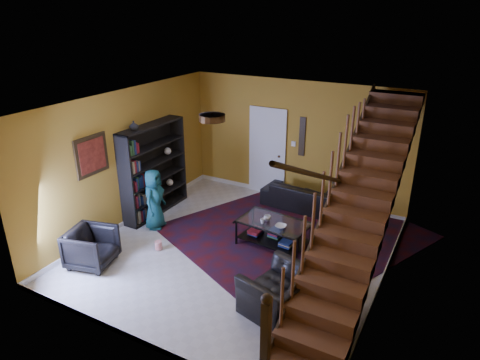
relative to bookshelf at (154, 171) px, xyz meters
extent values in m
plane|color=beige|center=(2.40, -0.60, -0.96)|extent=(5.50, 5.50, 0.00)
plane|color=#A68025|center=(2.40, 2.15, 0.44)|extent=(5.20, 0.00, 5.20)
plane|color=#A68025|center=(2.40, -3.35, 0.44)|extent=(5.20, 0.00, 5.20)
plane|color=#A68025|center=(-0.20, -0.60, 0.44)|extent=(0.00, 5.50, 5.50)
plane|color=#A68025|center=(5.00, -0.60, 0.44)|extent=(0.00, 5.50, 5.50)
plane|color=white|center=(2.40, -0.60, 1.84)|extent=(5.50, 5.50, 0.00)
cube|color=silver|center=(2.40, 2.14, -0.91)|extent=(5.20, 0.02, 0.10)
cube|color=silver|center=(-0.19, -0.60, -0.91)|extent=(0.02, 5.50, 0.10)
cube|color=#A68025|center=(4.53, -0.60, 0.36)|extent=(0.95, 4.92, 2.83)
cube|color=black|center=(4.07, -0.60, 0.44)|extent=(0.04, 5.02, 3.02)
cylinder|color=black|center=(4.10, -0.60, 0.89)|extent=(0.07, 4.20, 2.44)
cube|color=black|center=(4.10, -3.00, -0.41)|extent=(0.10, 0.10, 1.10)
cube|color=black|center=(0.00, 0.00, 0.04)|extent=(0.35, 1.80, 2.00)
cube|color=black|center=(0.00, 0.00, -0.56)|extent=(0.35, 1.72, 0.03)
cube|color=black|center=(0.00, 0.00, 0.20)|extent=(0.35, 1.72, 0.03)
cube|color=silver|center=(1.70, 2.12, 0.06)|extent=(0.82, 0.05, 2.05)
cube|color=maroon|center=(-0.17, -1.50, 0.79)|extent=(0.04, 0.74, 0.74)
cube|color=black|center=(2.55, 2.13, 0.59)|extent=(0.14, 0.03, 0.90)
cylinder|color=#3F2814|center=(2.40, -1.40, 1.78)|extent=(0.40, 0.40, 0.10)
cube|color=#3E0B0D|center=(3.08, 0.57, -0.95)|extent=(5.42, 5.69, 0.02)
imported|color=black|center=(2.90, 1.70, -0.67)|extent=(2.04, 0.91, 0.58)
imported|color=black|center=(0.35, -2.24, -0.62)|extent=(0.92, 0.91, 0.69)
imported|color=black|center=(3.76, -1.80, -0.63)|extent=(1.12, 1.21, 0.66)
imported|color=black|center=(3.55, 1.75, -0.74)|extent=(0.49, 0.33, 1.35)
imported|color=black|center=(3.90, 1.75, -0.71)|extent=(0.71, 0.56, 1.41)
imported|color=#175956|center=(0.45, -0.60, -0.33)|extent=(0.54, 0.70, 1.28)
cube|color=black|center=(2.27, -0.43, -0.72)|extent=(0.03, 0.03, 0.49)
cube|color=black|center=(3.52, -0.43, -0.72)|extent=(0.03, 0.03, 0.49)
cube|color=black|center=(2.27, 0.27, -0.72)|extent=(0.03, 0.03, 0.49)
cube|color=black|center=(3.52, 0.27, -0.72)|extent=(0.03, 0.03, 0.49)
cube|color=black|center=(2.90, -0.08, -0.83)|extent=(1.31, 0.82, 0.02)
cube|color=silver|center=(2.90, -0.08, -0.47)|extent=(1.37, 0.88, 0.02)
imported|color=#999999|center=(2.76, -0.10, -0.41)|extent=(0.15, 0.15, 0.10)
imported|color=#999999|center=(2.73, -0.24, -0.42)|extent=(0.12, 0.12, 0.09)
imported|color=#999999|center=(3.10, -0.23, -0.44)|extent=(0.21, 0.21, 0.05)
imported|color=#999999|center=(0.00, -0.50, 1.13)|extent=(0.18, 0.18, 0.19)
cylinder|color=red|center=(1.07, -1.29, -0.87)|extent=(0.17, 0.17, 0.16)
camera|label=1|loc=(5.77, -6.70, 3.34)|focal=32.00mm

